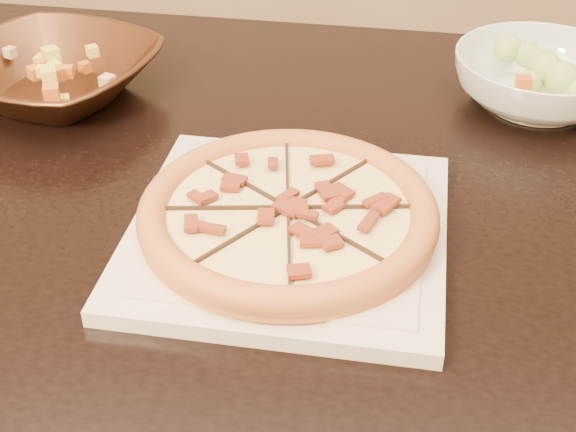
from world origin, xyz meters
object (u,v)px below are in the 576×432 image
bronze_bowl (54,75)px  plate (288,231)px  pizza (288,213)px  dining_table (215,234)px  salad_bowl (539,80)px

bronze_bowl → plate: bearing=-40.9°
pizza → plate: bearing=-34.5°
dining_table → salad_bowl: (0.41, 0.19, 0.14)m
dining_table → bronze_bowl: bearing=145.5°
dining_table → salad_bowl: size_ratio=6.53×
plate → pizza: (-0.00, 0.00, 0.02)m
pizza → salad_bowl: 0.45m
pizza → dining_table: bearing=128.0°
dining_table → plate: plate is taller
dining_table → bronze_bowl: bronze_bowl is taller
dining_table → salad_bowl: 0.47m
pizza → salad_bowl: salad_bowl is taller
pizza → bronze_bowl: (-0.34, 0.30, -0.00)m
bronze_bowl → dining_table: bearing=-34.5°
pizza → salad_bowl: size_ratio=1.35×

